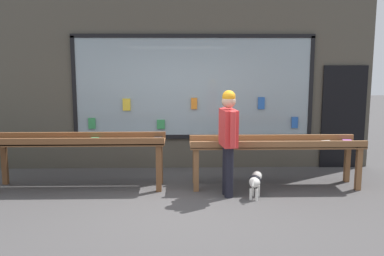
{
  "coord_description": "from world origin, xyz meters",
  "views": [
    {
      "loc": [
        0.07,
        -6.32,
        2.22
      ],
      "look_at": [
        0.25,
        0.75,
        1.08
      ],
      "focal_mm": 40.0,
      "sensor_mm": 36.0,
      "label": 1
    }
  ],
  "objects": [
    {
      "name": "display_table_left",
      "position": [
        -1.71,
        0.95,
        0.76
      ],
      "size": [
        2.98,
        0.66,
        0.93
      ],
      "color": "brown",
      "rests_on": "ground_plane"
    },
    {
      "name": "small_dog",
      "position": [
        1.26,
        0.32,
        0.28
      ],
      "size": [
        0.29,
        0.5,
        0.4
      ],
      "rotation": [
        0.0,
        0.0,
        1.24
      ],
      "color": "white",
      "rests_on": "ground_plane"
    },
    {
      "name": "shopfront_facade",
      "position": [
        0.06,
        2.39,
        1.83
      ],
      "size": [
        7.88,
        0.29,
        3.7
      ],
      "color": "#4C473D",
      "rests_on": "ground_plane"
    },
    {
      "name": "ground_plane",
      "position": [
        0.0,
        0.0,
        0.0
      ],
      "size": [
        40.0,
        40.0,
        0.0
      ],
      "primitive_type": "plane",
      "color": "#474444"
    },
    {
      "name": "display_table_right",
      "position": [
        1.71,
        0.95,
        0.71
      ],
      "size": [
        2.98,
        0.67,
        0.87
      ],
      "color": "brown",
      "rests_on": "ground_plane"
    },
    {
      "name": "person_browsing",
      "position": [
        0.83,
        0.44,
        1.02
      ],
      "size": [
        0.28,
        0.68,
        1.74
      ],
      "rotation": [
        0.0,
        0.0,
        1.7
      ],
      "color": "black",
      "rests_on": "ground_plane"
    }
  ]
}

